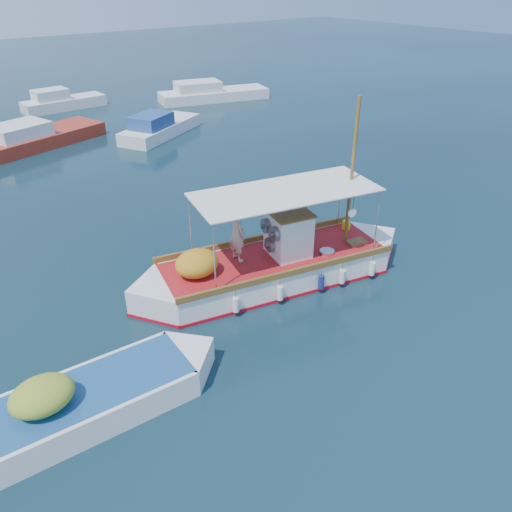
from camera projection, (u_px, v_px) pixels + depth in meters
ground at (273, 292)px, 17.11m from camera, size 160.00×160.00×0.00m
fishing_caique at (272, 266)px, 17.52m from camera, size 10.18×4.44×6.36m
dinghy at (84, 405)px, 12.22m from camera, size 7.21×2.33×1.76m
bg_boat_n at (36, 138)px, 30.90m from camera, size 8.47×4.97×1.80m
bg_boat_ne at (159, 129)px, 32.76m from camera, size 6.77×5.01×1.80m
bg_boat_e at (211, 94)px, 41.71m from camera, size 9.39×4.81×1.80m
bg_boat_far_n at (62, 103)px, 39.09m from camera, size 6.32×2.32×1.80m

